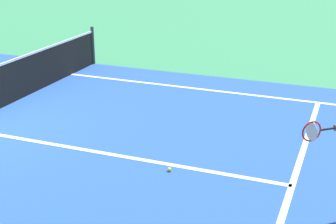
% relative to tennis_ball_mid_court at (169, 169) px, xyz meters
% --- Properties ---
extents(line_sideline_right, '(0.10, 11.89, 0.01)m').
position_rel_tennis_ball_mid_court_xyz_m(line_sideline_right, '(4.33, -1.45, -0.03)').
color(line_sideline_right, white).
rests_on(line_sideline_right, ground_plane).
extents(line_service_near, '(8.22, 0.10, 0.01)m').
position_rel_tennis_ball_mid_court_xyz_m(line_service_near, '(0.22, -1.91, -0.03)').
color(line_service_near, white).
rests_on(line_service_near, ground_plane).
extents(line_center_service, '(0.10, 6.40, 0.01)m').
position_rel_tennis_ball_mid_court_xyz_m(line_center_service, '(0.22, 1.29, -0.03)').
color(line_center_service, white).
rests_on(line_center_service, ground_plane).
extents(tennis_ball_mid_court, '(0.07, 0.07, 0.07)m').
position_rel_tennis_ball_mid_court_xyz_m(tennis_ball_mid_court, '(0.00, 0.00, 0.00)').
color(tennis_ball_mid_court, '#CCE033').
rests_on(tennis_ball_mid_court, ground_plane).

